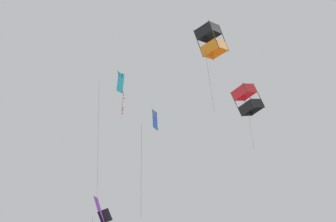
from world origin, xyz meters
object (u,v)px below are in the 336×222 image
at_px(kite_diamond_far_centre, 155,120).
at_px(kite_box_near_right, 211,41).
at_px(kite_delta_low_drifter, 101,214).
at_px(kite_box_mid_left, 248,100).
at_px(kite_diamond_upper_right, 120,84).

distance_m(kite_diamond_far_centre, kite_box_near_right, 6.28).
distance_m(kite_delta_low_drifter, kite_diamond_far_centre, 7.87).
relative_size(kite_delta_low_drifter, kite_box_near_right, 1.02).
relative_size(kite_box_mid_left, kite_diamond_far_centre, 0.80).
distance_m(kite_box_mid_left, kite_box_near_right, 9.07).
bearing_deg(kite_box_near_right, kite_delta_low_drifter, 171.61).
bearing_deg(kite_delta_low_drifter, kite_diamond_far_centre, 29.84).
relative_size(kite_box_mid_left, kite_delta_low_drifter, 0.90).
distance_m(kite_delta_low_drifter, kite_diamond_upper_right, 10.15).
relative_size(kite_diamond_far_centre, kite_diamond_upper_right, 0.68).
bearing_deg(kite_delta_low_drifter, kite_diamond_upper_right, 16.74).
xyz_separation_m(kite_box_mid_left, kite_delta_low_drifter, (2.83, 10.69, -9.61)).
bearing_deg(kite_diamond_far_centre, kite_delta_low_drifter, -168.96).
relative_size(kite_delta_low_drifter, kite_diamond_upper_right, 0.60).
xyz_separation_m(kite_box_mid_left, kite_box_near_right, (-7.26, 5.15, -1.78)).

